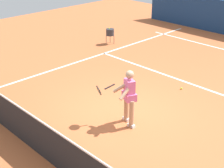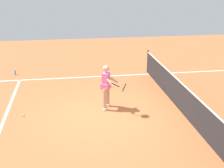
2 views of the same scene
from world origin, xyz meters
TOP-DOWN VIEW (x-y plane):
  - ground_plane at (0.00, 0.00)m, footprint 25.29×25.29m
  - service_line_marking at (0.00, -3.13)m, footprint 8.04×0.10m
  - sideline_left_marking at (-4.02, 0.00)m, footprint 0.10×17.45m
  - court_net at (0.00, 2.73)m, footprint 8.72×0.08m
  - tennis_player at (-0.52, 0.28)m, footprint 1.03×0.84m
  - tennis_ball_near at (-0.31, -2.54)m, footprint 0.07×0.07m
  - water_bottle at (-4.82, -3.42)m, footprint 0.07×0.07m

SIDE VIEW (x-z plane):
  - ground_plane at x=0.00m, z-range 0.00..0.00m
  - service_line_marking at x=0.00m, z-range 0.00..0.01m
  - sideline_left_marking at x=-4.02m, z-range 0.00..0.01m
  - tennis_ball_near at x=-0.31m, z-range 0.00..0.07m
  - water_bottle at x=-4.82m, z-range 0.00..0.24m
  - court_net at x=0.00m, z-range -0.03..1.05m
  - tennis_player at x=-0.52m, z-range 0.07..1.62m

